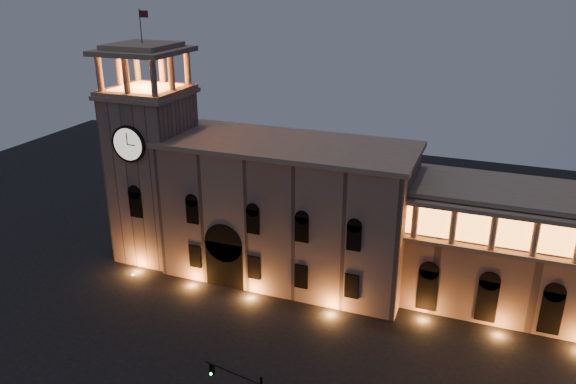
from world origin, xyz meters
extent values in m
plane|color=black|center=(0.00, 0.00, 0.00)|extent=(160.00, 160.00, 0.00)
cube|color=#906F5E|center=(-2.00, 22.00, 8.50)|extent=(30.00, 12.00, 17.00)
cube|color=tan|center=(-2.00, 22.00, 17.30)|extent=(30.80, 12.80, 0.60)
cube|color=black|center=(-8.00, 16.60, 3.00)|extent=(5.00, 1.40, 6.00)
cylinder|color=black|center=(-8.00, 16.60, 6.00)|extent=(5.00, 1.40, 5.00)
cube|color=orange|center=(-8.00, 16.40, 2.80)|extent=(4.20, 0.20, 5.00)
cube|color=#906F5E|center=(-20.50, 21.00, 11.00)|extent=(9.00, 9.00, 22.00)
cube|color=tan|center=(-20.50, 21.00, 22.25)|extent=(9.80, 9.80, 0.50)
cylinder|color=black|center=(-20.50, 16.32, 17.00)|extent=(4.60, 0.35, 4.60)
cylinder|color=beige|center=(-20.50, 16.18, 17.00)|extent=(4.00, 0.12, 4.00)
cube|color=tan|center=(-20.50, 21.00, 22.75)|extent=(9.40, 9.40, 0.50)
cube|color=orange|center=(-20.50, 21.00, 23.05)|extent=(6.80, 6.80, 0.15)
cylinder|color=tan|center=(-24.30, 17.20, 25.10)|extent=(0.76, 0.76, 4.20)
cylinder|color=tan|center=(-20.50, 17.20, 25.10)|extent=(0.76, 0.76, 4.20)
cylinder|color=tan|center=(-16.70, 17.20, 25.10)|extent=(0.76, 0.76, 4.20)
cylinder|color=tan|center=(-24.30, 24.80, 25.10)|extent=(0.76, 0.76, 4.20)
cylinder|color=tan|center=(-20.50, 24.80, 25.10)|extent=(0.76, 0.76, 4.20)
cylinder|color=tan|center=(-16.70, 24.80, 25.10)|extent=(0.76, 0.76, 4.20)
cylinder|color=tan|center=(-24.30, 21.00, 25.10)|extent=(0.76, 0.76, 4.20)
cylinder|color=tan|center=(-16.70, 21.00, 25.10)|extent=(0.76, 0.76, 4.20)
cube|color=tan|center=(-20.50, 21.00, 27.50)|extent=(9.80, 9.80, 0.60)
cube|color=tan|center=(-20.50, 21.00, 28.10)|extent=(7.50, 7.50, 0.60)
cylinder|color=black|center=(-20.50, 21.00, 30.40)|extent=(0.10, 0.10, 4.00)
plane|color=#58191A|center=(-19.90, 21.00, 31.80)|extent=(1.20, 0.00, 1.20)
cylinder|color=tan|center=(14.00, 18.50, 11.50)|extent=(0.70, 0.70, 4.00)
cylinder|color=tan|center=(18.00, 18.50, 11.50)|extent=(0.70, 0.70, 4.00)
cylinder|color=tan|center=(22.00, 18.50, 11.50)|extent=(0.70, 0.70, 4.00)
cylinder|color=tan|center=(26.00, 18.50, 11.50)|extent=(0.70, 0.70, 4.00)
sphere|color=black|center=(6.70, -6.40, 7.68)|extent=(0.30, 0.30, 0.30)
cylinder|color=black|center=(4.04, -5.93, 7.03)|extent=(5.35, 1.05, 0.13)
cube|color=black|center=(2.01, -5.58, 6.49)|extent=(0.37, 0.35, 0.92)
cylinder|color=#0CE53F|center=(1.98, -5.75, 6.19)|extent=(0.21, 0.12, 0.19)
camera|label=1|loc=(20.89, -37.86, 36.22)|focal=35.00mm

